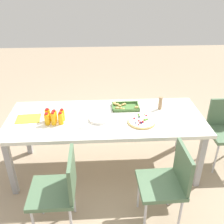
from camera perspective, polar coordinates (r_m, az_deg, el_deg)
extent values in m
plane|color=gray|center=(3.25, -1.30, -12.31)|extent=(12.00, 12.00, 0.00)
cube|color=silver|center=(2.84, -1.46, -1.50)|extent=(2.19, 0.88, 0.04)
cube|color=#99999E|center=(2.92, -21.90, -11.72)|extent=(0.06, 0.06, 0.69)
cube|color=#99999E|center=(2.96, 19.26, -10.42)|extent=(0.06, 0.06, 0.69)
cube|color=#99999E|center=(3.47, -18.66, -4.13)|extent=(0.06, 0.06, 0.69)
cube|color=#99999E|center=(3.51, 15.23, -3.16)|extent=(0.06, 0.06, 0.69)
cube|color=#4C6B4C|center=(2.43, 10.85, -15.83)|extent=(0.41, 0.41, 0.04)
cube|color=#4C6B4C|center=(2.36, 15.72, -11.98)|extent=(0.04, 0.38, 0.38)
cylinder|color=silver|center=(2.48, 7.40, -22.83)|extent=(0.02, 0.02, 0.41)
cylinder|color=silver|center=(2.68, 6.00, -17.54)|extent=(0.02, 0.02, 0.41)
cylinder|color=silver|center=(2.55, 15.01, -21.83)|extent=(0.02, 0.02, 0.41)
cylinder|color=silver|center=(2.75, 12.87, -16.81)|extent=(0.02, 0.02, 0.41)
cube|color=#4C6B4C|center=(3.39, 23.86, -0.15)|extent=(0.38, 0.03, 0.38)
cylinder|color=silver|center=(3.29, 22.30, -9.81)|extent=(0.02, 0.02, 0.41)
cylinder|color=silver|center=(3.52, 20.29, -6.64)|extent=(0.02, 0.02, 0.41)
cube|color=#4C6B4C|center=(2.39, -13.31, -17.15)|extent=(0.40, 0.40, 0.04)
cube|color=#4C6B4C|center=(2.23, -9.05, -13.79)|extent=(0.03, 0.38, 0.38)
cylinder|color=silver|center=(2.70, -15.73, -18.29)|extent=(0.02, 0.02, 0.41)
cylinder|color=silver|center=(2.65, -8.61, -18.42)|extent=(0.02, 0.02, 0.41)
cylinder|color=#F9AD14|center=(2.75, -14.41, -1.64)|extent=(0.06, 0.06, 0.12)
cylinder|color=red|center=(2.72, -14.59, -0.38)|extent=(0.04, 0.04, 0.02)
cylinder|color=#F9AD14|center=(2.73, -13.07, -1.54)|extent=(0.05, 0.05, 0.13)
cylinder|color=red|center=(2.70, -13.24, -0.18)|extent=(0.03, 0.03, 0.02)
cylinder|color=#FAAC14|center=(2.73, -11.48, -1.50)|extent=(0.05, 0.05, 0.13)
cylinder|color=red|center=(2.69, -11.63, -0.20)|extent=(0.03, 0.03, 0.02)
cylinder|color=#F9AC14|center=(2.82, -14.26, -0.75)|extent=(0.06, 0.06, 0.13)
cylinder|color=red|center=(2.78, -14.44, 0.58)|extent=(0.04, 0.04, 0.02)
cylinder|color=#F9AC14|center=(2.80, -12.84, -0.91)|extent=(0.06, 0.06, 0.12)
cylinder|color=red|center=(2.77, -12.99, 0.28)|extent=(0.04, 0.04, 0.02)
cylinder|color=#F9AE14|center=(2.79, -11.14, -0.74)|extent=(0.05, 0.05, 0.12)
cylinder|color=red|center=(2.76, -11.28, 0.53)|extent=(0.03, 0.03, 0.02)
cylinder|color=tan|center=(2.74, 6.68, -2.21)|extent=(0.30, 0.30, 0.02)
cylinder|color=white|center=(2.74, 6.70, -1.99)|extent=(0.28, 0.28, 0.01)
sphere|color=#66B238|center=(2.79, 6.14, -1.02)|extent=(0.03, 0.03, 0.03)
sphere|color=red|center=(2.82, 7.72, -0.78)|extent=(0.02, 0.02, 0.02)
sphere|color=red|center=(2.70, 6.93, -2.23)|extent=(0.03, 0.03, 0.03)
sphere|color=red|center=(2.74, 7.34, -1.70)|extent=(0.03, 0.03, 0.03)
sphere|color=#66B238|center=(2.83, 6.00, -0.54)|extent=(0.02, 0.02, 0.02)
sphere|color=red|center=(2.65, 6.00, -2.87)|extent=(0.02, 0.02, 0.02)
sphere|color=#1E1947|center=(2.68, 6.61, -2.44)|extent=(0.02, 0.02, 0.02)
sphere|color=#1E1947|center=(2.79, 6.13, -1.13)|extent=(0.02, 0.02, 0.02)
sphere|color=#66B238|center=(2.84, 7.35, -0.61)|extent=(0.02, 0.02, 0.02)
sphere|color=#66B238|center=(2.73, 7.41, -1.77)|extent=(0.03, 0.03, 0.03)
sphere|color=#66B238|center=(2.75, 7.93, -1.61)|extent=(0.02, 0.02, 0.02)
sphere|color=#1E1947|center=(2.68, 5.42, -2.42)|extent=(0.02, 0.02, 0.02)
sphere|color=red|center=(2.75, 5.04, -1.44)|extent=(0.02, 0.02, 0.02)
sphere|color=red|center=(2.72, 6.07, -1.93)|extent=(0.02, 0.02, 0.02)
sphere|color=red|center=(2.69, 6.44, -2.33)|extent=(0.03, 0.03, 0.03)
cube|color=#477238|center=(3.03, 3.05, 1.02)|extent=(0.32, 0.22, 0.01)
cube|color=#477238|center=(2.93, 3.26, 0.33)|extent=(0.32, 0.01, 0.03)
cube|color=#477238|center=(3.11, 2.86, 2.11)|extent=(0.32, 0.01, 0.03)
cube|color=#477238|center=(3.01, 0.14, 1.17)|extent=(0.01, 0.22, 0.03)
cube|color=#477238|center=(3.04, 5.93, 1.32)|extent=(0.01, 0.22, 0.03)
ellipsoid|color=tan|center=(2.98, 1.96, 0.84)|extent=(0.04, 0.03, 0.02)
ellipsoid|color=tan|center=(2.97, 1.21, 0.90)|extent=(0.06, 0.04, 0.03)
ellipsoid|color=tan|center=(3.00, 5.60, 1.06)|extent=(0.06, 0.04, 0.03)
ellipsoid|color=tan|center=(2.97, 2.59, 0.73)|extent=(0.03, 0.02, 0.02)
ellipsoid|color=tan|center=(3.06, 2.40, 1.66)|extent=(0.04, 0.03, 0.02)
ellipsoid|color=tan|center=(3.06, 1.09, 1.74)|extent=(0.05, 0.04, 0.03)
ellipsoid|color=tan|center=(3.08, 0.52, 1.94)|extent=(0.05, 0.04, 0.03)
ellipsoid|color=tan|center=(3.07, 2.82, 1.80)|extent=(0.04, 0.03, 0.02)
ellipsoid|color=tan|center=(3.07, 0.83, 1.78)|extent=(0.04, 0.03, 0.02)
ellipsoid|color=tan|center=(3.03, 1.78, 1.40)|extent=(0.04, 0.03, 0.02)
ellipsoid|color=tan|center=(3.06, 1.35, 1.67)|extent=(0.04, 0.03, 0.02)
cylinder|color=silver|center=(2.77, -2.90, -1.80)|extent=(0.22, 0.22, 0.00)
cylinder|color=silver|center=(2.77, -2.90, -1.71)|extent=(0.22, 0.22, 0.00)
cylinder|color=silver|center=(2.77, -2.90, -1.62)|extent=(0.22, 0.22, 0.00)
cylinder|color=silver|center=(2.77, -2.90, -1.54)|extent=(0.22, 0.22, 0.00)
cylinder|color=silver|center=(2.76, -2.91, -1.45)|extent=(0.22, 0.22, 0.00)
cylinder|color=silver|center=(2.76, -2.91, -1.36)|extent=(0.22, 0.22, 0.00)
cube|color=white|center=(2.70, -7.64, -2.87)|extent=(0.15, 0.15, 0.01)
cylinder|color=#9E7A56|center=(3.02, 10.83, 1.99)|extent=(0.04, 0.04, 0.15)
cube|color=yellow|center=(2.94, -18.35, -1.43)|extent=(0.27, 0.22, 0.01)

